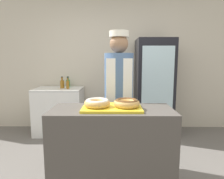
{
  "coord_description": "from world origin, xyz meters",
  "views": [
    {
      "loc": [
        0.02,
        -1.94,
        1.39
      ],
      "look_at": [
        0.0,
        0.1,
        1.09
      ],
      "focal_mm": 32.0,
      "sensor_mm": 36.0,
      "label": 1
    }
  ],
  "objects": [
    {
      "name": "donut_chocolate_glaze",
      "position": [
        0.15,
        -0.02,
        0.98
      ],
      "size": [
        0.26,
        0.26,
        0.08
      ],
      "color": "tan",
      "rests_on": "serving_tray"
    },
    {
      "name": "bottle_amber_b",
      "position": [
        -0.83,
        1.69,
        0.95
      ],
      "size": [
        0.06,
        0.06,
        0.21
      ],
      "color": "#99661E",
      "rests_on": "chest_freezer"
    },
    {
      "name": "serving_tray",
      "position": [
        0.0,
        0.0,
        0.92
      ],
      "size": [
        0.58,
        0.39,
        0.02
      ],
      "color": "yellow",
      "rests_on": "display_counter"
    },
    {
      "name": "beverage_fridge",
      "position": [
        0.76,
        1.75,
        0.89
      ],
      "size": [
        0.66,
        0.66,
        1.77
      ],
      "color": "black",
      "rests_on": "ground_plane"
    },
    {
      "name": "bottle_green",
      "position": [
        -0.89,
        1.98,
        0.95
      ],
      "size": [
        0.07,
        0.07,
        0.2
      ],
      "color": "#2D8C38",
      "rests_on": "chest_freezer"
    },
    {
      "name": "baker_person",
      "position": [
        0.08,
        0.56,
        0.93
      ],
      "size": [
        0.36,
        0.36,
        1.75
      ],
      "color": "#4C4C51",
      "rests_on": "ground_plane"
    },
    {
      "name": "bottle_amber",
      "position": [
        -0.95,
        1.77,
        0.95
      ],
      "size": [
        0.08,
        0.08,
        0.22
      ],
      "color": "#99661E",
      "rests_on": "chest_freezer"
    },
    {
      "name": "chest_freezer",
      "position": [
        -1.02,
        1.75,
        0.44
      ],
      "size": [
        0.87,
        0.61,
        0.87
      ],
      "color": "white",
      "rests_on": "ground_plane"
    },
    {
      "name": "donut_light_glaze",
      "position": [
        -0.15,
        -0.02,
        0.98
      ],
      "size": [
        0.26,
        0.26,
        0.08
      ],
      "color": "tan",
      "rests_on": "serving_tray"
    },
    {
      "name": "brownie_back_left",
      "position": [
        -0.11,
        0.14,
        0.95
      ],
      "size": [
        0.07,
        0.07,
        0.03
      ],
      "color": "black",
      "rests_on": "serving_tray"
    },
    {
      "name": "brownie_back_right",
      "position": [
        0.11,
        0.14,
        0.95
      ],
      "size": [
        0.07,
        0.07,
        0.03
      ],
      "color": "black",
      "rests_on": "serving_tray"
    },
    {
      "name": "wall_back",
      "position": [
        0.0,
        2.13,
        1.35
      ],
      "size": [
        8.0,
        0.06,
        2.7
      ],
      "color": "beige",
      "rests_on": "ground_plane"
    },
    {
      "name": "display_counter",
      "position": [
        0.0,
        0.0,
        0.46
      ],
      "size": [
        1.22,
        0.52,
        0.91
      ],
      "color": "#4C4742",
      "rests_on": "ground_plane"
    }
  ]
}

